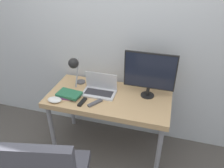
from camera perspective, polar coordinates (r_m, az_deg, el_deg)
The scene contains 10 objects.
ground_plane at distance 2.66m, azimuth -2.85°, elevation -20.64°, with size 12.00×12.00×0.00m, color #514C47.
wall_back at distance 2.47m, azimuth 1.73°, elevation 12.49°, with size 8.00×0.05×2.60m.
desk at distance 2.41m, azimuth -0.82°, elevation -4.63°, with size 1.33×0.65×0.75m.
laptop at distance 2.41m, azimuth -3.24°, elevation -1.33°, with size 0.36×0.21×0.22m.
monitor at distance 2.27m, azimuth 9.81°, elevation 2.95°, with size 0.53×0.14×0.50m.
desk_lamp at distance 2.41m, azimuth -9.78°, elevation 4.70°, with size 0.11×0.25×0.38m.
book_stack at distance 2.40m, azimuth -11.22°, elevation -2.72°, with size 0.27×0.18×0.05m.
tv_remote at distance 2.26m, azimuth -4.48°, elevation -4.97°, with size 0.13×0.16×0.02m.
media_remote at distance 2.29m, azimuth -7.78°, elevation -4.66°, with size 0.05×0.15×0.02m.
game_controller at distance 2.36m, azimuth -14.76°, elevation -3.99°, with size 0.15×0.11×0.04m.
Camera 1 is at (0.57, -1.55, 2.08)m, focal length 35.00 mm.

